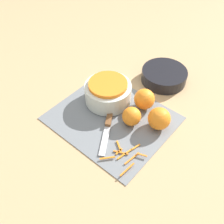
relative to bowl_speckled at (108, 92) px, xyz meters
The scene contains 9 objects.
ground_plane 0.11m from the bowl_speckled, 40.26° to the right, with size 4.00×4.00×0.00m, color tan.
cutting_board 0.11m from the bowl_speckled, 40.26° to the right, with size 0.43×0.37×0.01m.
bowl_speckled is the anchor object (origin of this frame).
bowl_dark 0.27m from the bowl_speckled, 68.74° to the left, with size 0.19×0.19×0.05m.
knife 0.13m from the bowl_speckled, 48.12° to the right, with size 0.13×0.20×0.02m.
orange_left 0.15m from the bowl_speckled, 14.06° to the right, with size 0.07×0.07×0.07m.
orange_right 0.23m from the bowl_speckled, ahead, with size 0.08×0.08×0.08m.
orange_back 0.14m from the bowl_speckled, 25.54° to the left, with size 0.08×0.08×0.08m.
peel_pile 0.28m from the bowl_speckled, 37.13° to the right, with size 0.12×0.14×0.01m.
Camera 1 is at (0.43, -0.50, 0.74)m, focal length 42.00 mm.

